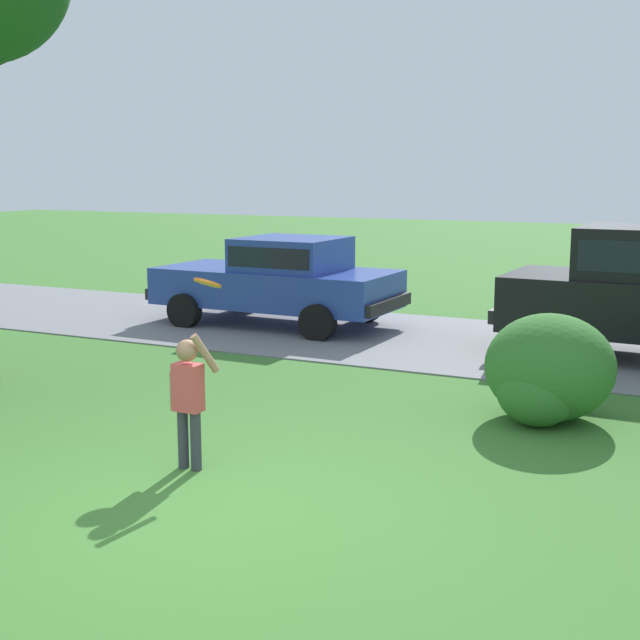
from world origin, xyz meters
The scene contains 6 objects.
ground_plane centered at (0.00, 0.00, 0.00)m, with size 80.00×80.00×0.00m, color #3D752D.
driveway_strip centered at (0.00, 7.47, 0.01)m, with size 28.00×4.40×0.02m, color slate.
shrub_near_tree centered at (1.91, 3.79, 0.55)m, with size 1.40×1.44×1.17m.
parked_sedan centered at (-3.45, 7.67, 0.85)m, with size 4.44×2.18×1.56m.
child_thrower centered at (-0.73, 0.82, 0.72)m, with size 0.46×0.26×1.29m.
frisbee centered at (-1.04, 1.65, 1.61)m, with size 0.29×0.27×0.16m.
Camera 1 is at (3.59, -5.44, 2.71)m, focal length 48.04 mm.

